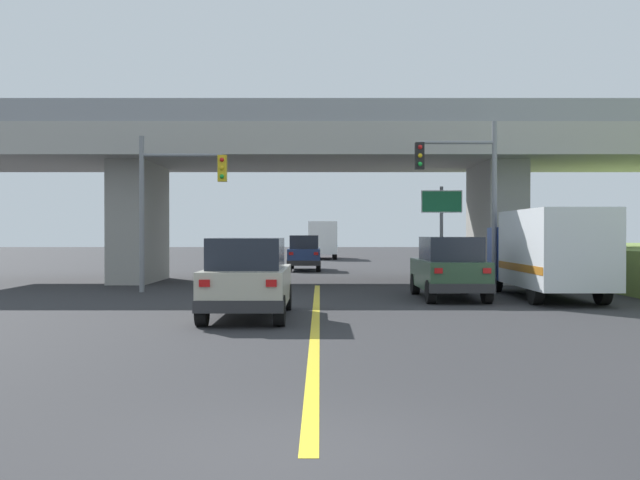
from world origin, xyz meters
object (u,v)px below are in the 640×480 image
at_px(suv_lead, 247,278).
at_px(sedan_oncoming, 304,253).
at_px(suv_crossing, 449,268).
at_px(highway_sign, 441,212).
at_px(box_truck, 547,252).
at_px(semi_truck_distant, 322,239).
at_px(traffic_signal_nearside, 469,185).
at_px(traffic_signal_farside, 170,193).

height_order(suv_lead, sedan_oncoming, same).
height_order(suv_crossing, highway_sign, highway_sign).
relative_size(box_truck, sedan_oncoming, 1.52).
xyz_separation_m(box_truck, semi_truck_distant, (-7.22, 36.90, 0.08)).
bearing_deg(highway_sign, sedan_oncoming, 117.19).
distance_m(suv_crossing, sedan_oncoming, 18.88).
xyz_separation_m(traffic_signal_nearside, traffic_signal_farside, (-10.76, 0.33, -0.26)).
bearing_deg(semi_truck_distant, highway_sign, -80.95).
bearing_deg(box_truck, suv_lead, -149.88).
xyz_separation_m(suv_crossing, traffic_signal_nearside, (1.13, 2.36, 2.84)).
bearing_deg(sedan_oncoming, traffic_signal_farside, -106.28).
relative_size(sedan_oncoming, highway_sign, 1.15).
bearing_deg(suv_crossing, traffic_signal_farside, 163.95).
xyz_separation_m(box_truck, traffic_signal_farside, (-12.86, 2.61, 2.05)).
distance_m(suv_crossing, box_truck, 3.28).
height_order(box_truck, sedan_oncoming, box_truck).
bearing_deg(traffic_signal_nearside, semi_truck_distant, 98.41).
height_order(traffic_signal_nearside, highway_sign, traffic_signal_nearside).
distance_m(suv_lead, traffic_signal_nearside, 10.86).
height_order(suv_lead, highway_sign, highway_sign).
relative_size(traffic_signal_nearside, semi_truck_distant, 0.92).
height_order(suv_crossing, semi_truck_distant, semi_truck_distant).
bearing_deg(traffic_signal_farside, highway_sign, 20.36).
xyz_separation_m(sedan_oncoming, semi_truck_distant, (1.11, 18.80, 0.61)).
xyz_separation_m(suv_lead, traffic_signal_farside, (-3.60, 7.98, 2.58)).
bearing_deg(suv_crossing, highway_sign, 82.14).
relative_size(traffic_signal_nearside, highway_sign, 1.50).
bearing_deg(traffic_signal_nearside, suv_lead, -133.09).
bearing_deg(suv_crossing, box_truck, 1.04).
bearing_deg(semi_truck_distant, sedan_oncoming, -93.39).
bearing_deg(sedan_oncoming, suv_lead, -92.26).
distance_m(suv_lead, semi_truck_distant, 42.32).
bearing_deg(traffic_signal_nearside, highway_sign, 93.71).
distance_m(traffic_signal_farside, highway_sign, 11.20).
bearing_deg(suv_lead, traffic_signal_nearside, 46.91).
bearing_deg(traffic_signal_nearside, sedan_oncoming, 111.51).
relative_size(sedan_oncoming, traffic_signal_farside, 0.83).
height_order(suv_crossing, traffic_signal_farside, traffic_signal_farside).
distance_m(suv_crossing, traffic_signal_farside, 10.32).
distance_m(box_truck, semi_truck_distant, 37.60).
distance_m(sedan_oncoming, highway_sign, 13.19).
distance_m(sedan_oncoming, semi_truck_distant, 18.85).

